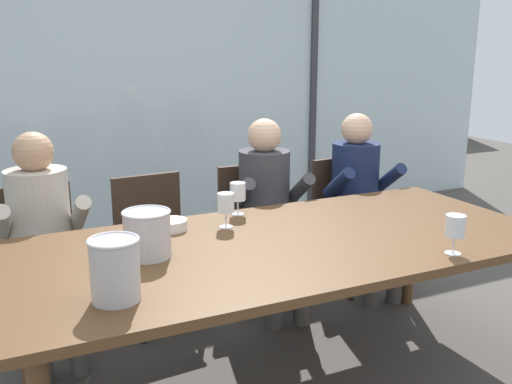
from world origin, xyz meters
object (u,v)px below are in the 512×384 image
(chair_near_curtain, at_px, (40,252))
(ice_bucket_primary, at_px, (115,269))
(person_beige_jumper, at_px, (42,231))
(ice_bucket_secondary, at_px, (147,233))
(tasting_bowl, at_px, (171,225))
(wine_glass_by_left_taster, at_px, (238,193))
(wine_glass_center_pour, at_px, (455,228))
(dining_table, at_px, (288,252))
(chair_right_of_center, at_px, (346,211))
(chair_left_of_center, at_px, (154,238))
(wine_glass_near_bucket, at_px, (226,204))
(chair_center, at_px, (255,223))
(person_navy_polo, at_px, (360,191))
(person_charcoal_jacket, at_px, (269,202))

(chair_near_curtain, bearing_deg, ice_bucket_primary, -89.76)
(person_beige_jumper, bearing_deg, ice_bucket_primary, -84.70)
(ice_bucket_primary, bearing_deg, person_beige_jumper, 97.22)
(ice_bucket_secondary, bearing_deg, tasting_bowl, 57.85)
(tasting_bowl, distance_m, wine_glass_by_left_taster, 0.43)
(wine_glass_by_left_taster, distance_m, wine_glass_center_pour, 1.12)
(wine_glass_by_left_taster, xyz_separation_m, wine_glass_center_pour, (0.60, -0.95, 0.00))
(dining_table, xyz_separation_m, wine_glass_by_left_taster, (-0.04, 0.49, 0.18))
(ice_bucket_primary, bearing_deg, wine_glass_center_pour, -6.19)
(person_beige_jumper, xyz_separation_m, tasting_bowl, (0.56, -0.47, 0.09))
(chair_right_of_center, xyz_separation_m, wine_glass_center_pour, (-0.43, -1.44, 0.36))
(tasting_bowl, bearing_deg, ice_bucket_primary, -120.74)
(dining_table, height_order, chair_left_of_center, chair_left_of_center)
(wine_glass_by_left_taster, bearing_deg, wine_glass_near_bucket, -128.39)
(chair_center, bearing_deg, chair_left_of_center, -176.67)
(wine_glass_by_left_taster, height_order, wine_glass_near_bucket, same)
(chair_left_of_center, relative_size, person_navy_polo, 0.73)
(ice_bucket_secondary, bearing_deg, chair_near_curtain, 111.32)
(person_charcoal_jacket, height_order, wine_glass_center_pour, person_charcoal_jacket)
(chair_right_of_center, xyz_separation_m, ice_bucket_secondary, (-1.63, -0.91, 0.34))
(dining_table, xyz_separation_m, chair_right_of_center, (0.99, 0.97, -0.18))
(person_navy_polo, distance_m, wine_glass_center_pour, 1.40)
(wine_glass_near_bucket, bearing_deg, person_navy_polo, 24.49)
(person_charcoal_jacket, bearing_deg, chair_right_of_center, 16.14)
(chair_center, distance_m, wine_glass_by_left_taster, 0.72)
(dining_table, distance_m, person_beige_jumper, 1.31)
(tasting_bowl, bearing_deg, wine_glass_center_pour, -40.25)
(ice_bucket_primary, bearing_deg, dining_table, 19.98)
(person_beige_jumper, bearing_deg, ice_bucket_secondary, -67.18)
(chair_near_curtain, relative_size, ice_bucket_primary, 3.83)
(ice_bucket_primary, xyz_separation_m, wine_glass_by_left_taster, (0.81, 0.80, 0.00))
(person_charcoal_jacket, distance_m, ice_bucket_secondary, 1.25)
(chair_left_of_center, distance_m, chair_center, 0.67)
(person_beige_jumper, xyz_separation_m, person_navy_polo, (2.01, 0.00, 0.00))
(chair_right_of_center, bearing_deg, ice_bucket_secondary, -159.23)
(person_charcoal_jacket, bearing_deg, chair_left_of_center, 174.08)
(chair_near_curtain, relative_size, wine_glass_by_left_taster, 5.01)
(person_navy_polo, bearing_deg, chair_center, 172.62)
(chair_near_curtain, distance_m, ice_bucket_primary, 1.38)
(chair_right_of_center, relative_size, person_navy_polo, 0.73)
(chair_right_of_center, bearing_deg, chair_left_of_center, 170.97)
(chair_center, xyz_separation_m, wine_glass_center_pour, (0.26, -1.47, 0.36))
(person_beige_jumper, bearing_deg, wine_glass_near_bucket, -35.52)
(chair_center, bearing_deg, ice_bucket_secondary, -133.14)
(dining_table, relative_size, wine_glass_center_pour, 14.33)
(wine_glass_center_pour, bearing_deg, wine_glass_near_bucket, 133.95)
(dining_table, height_order, chair_center, chair_center)
(chair_near_curtain, xyz_separation_m, wine_glass_near_bucket, (0.83, -0.71, 0.36))
(chair_right_of_center, height_order, ice_bucket_secondary, ice_bucket_secondary)
(chair_center, height_order, ice_bucket_primary, ice_bucket_primary)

